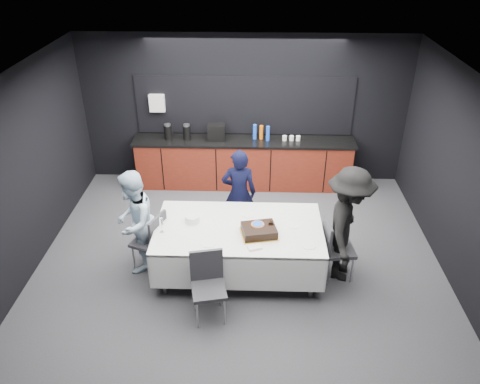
% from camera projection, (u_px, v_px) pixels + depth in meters
% --- Properties ---
extents(ground, '(6.00, 6.00, 0.00)m').
position_uv_depth(ground, '(240.00, 254.00, 7.21)').
color(ground, '#424247').
rests_on(ground, ground).
extents(room_shell, '(6.04, 5.04, 2.82)m').
position_uv_depth(room_shell, '(240.00, 144.00, 6.27)').
color(room_shell, white).
rests_on(room_shell, ground).
extents(kitchenette, '(4.10, 0.64, 2.05)m').
position_uv_depth(kitchenette, '(243.00, 159.00, 8.85)').
color(kitchenette, '#58180E').
rests_on(kitchenette, ground).
extents(party_table, '(2.32, 1.32, 0.78)m').
position_uv_depth(party_table, '(239.00, 235.00, 6.55)').
color(party_table, '#99999E').
rests_on(party_table, ground).
extents(cake_assembly, '(0.55, 0.48, 0.16)m').
position_uv_depth(cake_assembly, '(259.00, 230.00, 6.30)').
color(cake_assembly, gold).
rests_on(cake_assembly, party_table).
extents(plate_stack, '(0.20, 0.20, 0.10)m').
position_uv_depth(plate_stack, '(193.00, 219.00, 6.57)').
color(plate_stack, white).
rests_on(plate_stack, party_table).
extents(loose_plate_near, '(0.20, 0.20, 0.01)m').
position_uv_depth(loose_plate_near, '(209.00, 243.00, 6.15)').
color(loose_plate_near, white).
rests_on(loose_plate_near, party_table).
extents(loose_plate_right_a, '(0.18, 0.18, 0.01)m').
position_uv_depth(loose_plate_right_a, '(293.00, 225.00, 6.50)').
color(loose_plate_right_a, white).
rests_on(loose_plate_right_a, party_table).
extents(loose_plate_right_b, '(0.19, 0.19, 0.01)m').
position_uv_depth(loose_plate_right_b, '(309.00, 245.00, 6.11)').
color(loose_plate_right_b, white).
rests_on(loose_plate_right_b, party_table).
extents(loose_plate_far, '(0.18, 0.18, 0.01)m').
position_uv_depth(loose_plate_far, '(248.00, 215.00, 6.73)').
color(loose_plate_far, white).
rests_on(loose_plate_far, party_table).
extents(fork_pile, '(0.21, 0.16, 0.03)m').
position_uv_depth(fork_pile, '(255.00, 247.00, 6.06)').
color(fork_pile, white).
rests_on(fork_pile, party_table).
extents(champagne_flute, '(0.06, 0.06, 0.22)m').
position_uv_depth(champagne_flute, '(161.00, 222.00, 6.30)').
color(champagne_flute, white).
rests_on(champagne_flute, party_table).
extents(chair_left, '(0.54, 0.54, 0.92)m').
position_uv_depth(chair_left, '(153.00, 238.00, 6.67)').
color(chair_left, '#2E2E33').
rests_on(chair_left, ground).
extents(chair_right, '(0.46, 0.46, 0.92)m').
position_uv_depth(chair_right, '(334.00, 245.00, 6.52)').
color(chair_right, '#2E2E33').
rests_on(chair_right, ground).
extents(chair_near, '(0.50, 0.50, 0.92)m').
position_uv_depth(chair_near, '(208.00, 280.00, 5.89)').
color(chair_near, '#2E2E33').
rests_on(chair_near, ground).
extents(person_center, '(0.55, 0.37, 1.49)m').
position_uv_depth(person_center, '(239.00, 193.00, 7.33)').
color(person_center, black).
rests_on(person_center, ground).
extents(person_left, '(0.65, 0.80, 1.55)m').
position_uv_depth(person_left, '(134.00, 222.00, 6.59)').
color(person_left, silver).
rests_on(person_left, ground).
extents(person_right, '(0.87, 1.22, 1.71)m').
position_uv_depth(person_right, '(347.00, 225.00, 6.38)').
color(person_right, black).
rests_on(person_right, ground).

